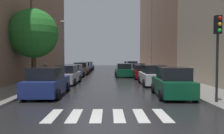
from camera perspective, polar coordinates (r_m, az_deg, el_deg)
name	(u,v)px	position (r m, az deg, el deg)	size (l,w,h in m)	color
ground_plane	(108,75)	(31.22, -0.94, -1.93)	(28.00, 72.00, 0.04)	#242426
sidewalk_left	(61,74)	(31.89, -12.70, -1.73)	(3.00, 72.00, 0.15)	gray
sidewalk_right	(155,74)	(31.87, 10.84, -1.71)	(3.00, 72.00, 0.15)	gray
crosswalk_stripes	(108,115)	(9.42, -1.10, -12.17)	(4.95, 2.20, 0.01)	silver
building_left_mid	(31,21)	(34.72, -19.77, 10.93)	(6.00, 17.07, 15.14)	#8C6B56
building_right_mid	(182,23)	(35.80, 17.28, 10.72)	(6.00, 14.89, 15.15)	#8C6B56
building_right_far	(158,29)	(51.03, 11.70, 9.41)	(6.00, 15.04, 17.15)	#8C6B56
parked_car_left_nearest	(47,82)	(14.59, -16.05, -3.76)	(2.15, 4.71, 1.77)	navy
parked_car_left_second	(67,75)	(20.70, -11.29, -2.01)	(2.09, 4.67, 1.67)	#B2B7BF
parked_car_left_third	(74,72)	(26.13, -9.66, -1.14)	(2.16, 4.68, 1.59)	navy
parked_car_left_fourth	(81,69)	(31.57, -7.83, -0.45)	(2.16, 4.34, 1.67)	brown
parked_car_left_fifth	(85,67)	(36.94, -6.81, -0.05)	(2.01, 4.14, 1.63)	navy
parked_car_left_sixth	(88,66)	(42.68, -6.08, 0.26)	(2.13, 4.18, 1.56)	navy
parked_car_right_nearest	(172,83)	(14.03, 15.08, -3.97)	(2.19, 4.21, 1.80)	#0C4C2D
parked_car_right_second	(153,76)	(19.61, 10.39, -2.18)	(2.19, 4.38, 1.73)	silver
parked_car_right_third	(142,72)	(25.28, 7.61, -1.29)	(2.11, 4.04, 1.55)	maroon
parked_car_right_fourth	(137,69)	(30.68, 6.45, -0.60)	(2.10, 4.25, 1.57)	#474C51
parked_car_right_fifth	(132,67)	(36.86, 4.99, 0.04)	(2.00, 4.53, 1.75)	brown
parked_car_right_sixth	(129,66)	(42.13, 4.22, 0.28)	(2.17, 4.63, 1.63)	#B2B7BF
car_midroad	(124,70)	(27.64, 2.95, -0.88)	(2.10, 4.62, 1.63)	#0C4C2D
pedestrian_foreground	(45,72)	(21.11, -16.55, -1.20)	(0.36, 0.36, 1.75)	#38513D
street_tree_left	(34,34)	(20.93, -19.27, 8.01)	(4.28, 4.28, 6.45)	#513823
traffic_light_right_corner	(218,39)	(12.37, 25.25, 6.41)	(0.30, 0.42, 4.30)	black
lamp_post_left	(63,44)	(28.14, -12.38, 5.74)	(0.60, 0.28, 6.67)	#595B60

